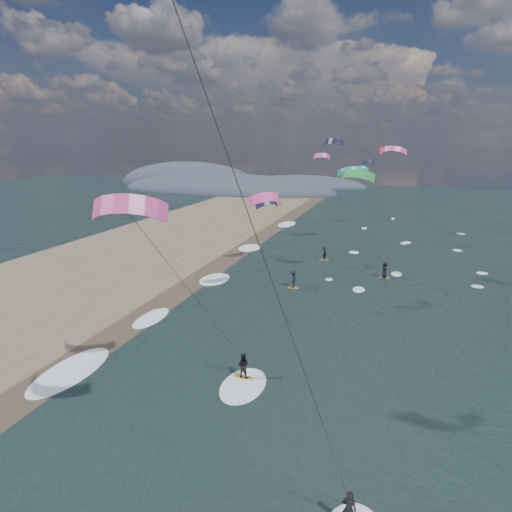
% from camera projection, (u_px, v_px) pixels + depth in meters
% --- Properties ---
extents(ground, '(260.00, 260.00, 0.00)m').
position_uv_depth(ground, '(189.00, 486.00, 18.27)').
color(ground, black).
rests_on(ground, ground).
extents(wet_sand_strip, '(3.00, 240.00, 0.00)m').
position_uv_depth(wet_sand_strip, '(104.00, 343.00, 31.10)').
color(wet_sand_strip, '#382D23').
rests_on(wet_sand_strip, ground).
extents(coastal_hills, '(80.00, 41.00, 15.00)m').
position_uv_depth(coastal_hills, '(220.00, 188.00, 130.68)').
color(coastal_hills, '#3D4756').
rests_on(coastal_hills, ground).
extents(kitesurfer_near_a, '(7.60, 8.32, 19.63)m').
position_uv_depth(kitesurfer_near_a, '(208.00, 111.00, 8.89)').
color(kitesurfer_near_a, orange).
rests_on(kitesurfer_near_a, ground).
extents(kitesurfer_near_b, '(7.01, 8.62, 12.65)m').
position_uv_depth(kitesurfer_near_b, '(169.00, 272.00, 21.29)').
color(kitesurfer_near_b, orange).
rests_on(kitesurfer_near_b, ground).
extents(far_kitesurfers, '(9.58, 12.14, 1.77)m').
position_uv_depth(far_kitesurfers, '(328.00, 271.00, 45.01)').
color(far_kitesurfers, orange).
rests_on(far_kitesurfers, ground).
extents(bg_kite_field, '(15.43, 73.93, 7.60)m').
position_uv_depth(bg_kite_field, '(353.00, 162.00, 64.71)').
color(bg_kite_field, green).
rests_on(bg_kite_field, ground).
extents(shoreline_surf, '(2.40, 79.40, 0.11)m').
position_uv_depth(shoreline_surf, '(154.00, 320.00, 35.08)').
color(shoreline_surf, white).
rests_on(shoreline_surf, ground).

